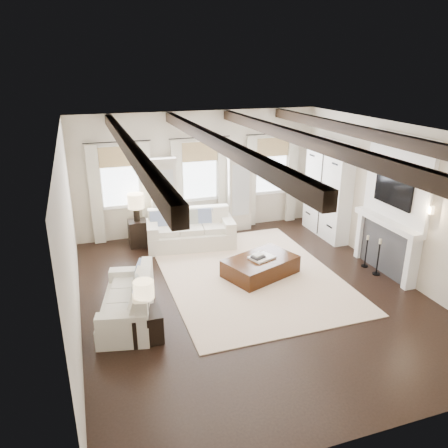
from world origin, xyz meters
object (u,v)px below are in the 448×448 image
object	(u,v)px
sofa_back	(190,232)
side_table_back	(138,233)
ottoman	(260,267)
side_table_front	(146,326)
sofa_left	(131,303)

from	to	relation	value
sofa_back	side_table_back	xyz separation A→B (m)	(-1.25, 0.40, -0.04)
ottoman	side_table_front	world-z (taller)	side_table_front
side_table_front	side_table_back	size ratio (longest dim) A/B	0.76
ottoman	sofa_back	bearing A→B (deg)	95.09
side_table_front	side_table_back	world-z (taller)	side_table_back
sofa_back	side_table_front	size ratio (longest dim) A/B	4.45
side_table_front	side_table_back	bearing A→B (deg)	83.74
sofa_left	ottoman	bearing A→B (deg)	16.49
sofa_left	side_table_back	bearing A→B (deg)	79.72
sofa_left	side_table_front	bearing A→B (deg)	-77.12
sofa_back	side_table_back	distance (m)	1.31
sofa_back	sofa_left	world-z (taller)	sofa_back
sofa_left	side_table_front	world-z (taller)	sofa_left
sofa_back	sofa_left	bearing A→B (deg)	-122.24
sofa_back	side_table_front	xyz separation A→B (m)	(-1.69, -3.64, -0.12)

